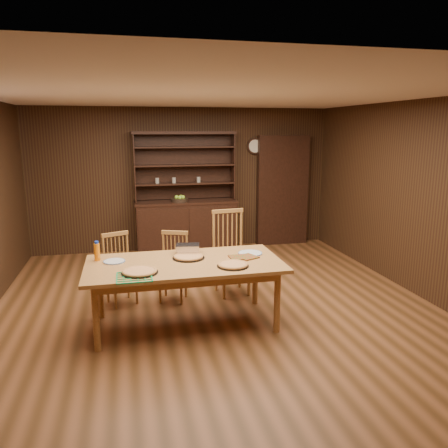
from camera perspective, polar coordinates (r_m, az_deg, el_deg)
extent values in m
plane|color=brown|center=(5.59, -0.84, -11.03)|extent=(6.00, 6.00, 0.00)
plane|color=white|center=(5.15, -0.94, 16.61)|extent=(6.00, 6.00, 0.00)
plane|color=#382411|center=(8.14, -5.29, 5.81)|extent=(5.50, 0.00, 5.50)
plane|color=#382411|center=(2.46, 14.00, -9.87)|extent=(5.50, 0.00, 5.50)
plane|color=#382411|center=(6.37, 24.13, 2.98)|extent=(0.00, 6.00, 6.00)
cube|color=black|center=(8.03, -4.93, -0.43)|extent=(1.80, 0.50, 0.90)
cube|color=black|center=(7.94, -4.99, 2.88)|extent=(1.84, 0.52, 0.04)
cube|color=black|center=(8.09, -5.30, 7.55)|extent=(1.80, 0.02, 1.20)
cube|color=black|center=(7.87, -11.64, 7.22)|extent=(0.02, 0.32, 1.20)
cube|color=black|center=(8.11, 1.15, 7.61)|extent=(0.02, 0.32, 1.20)
cube|color=black|center=(7.91, -5.24, 11.79)|extent=(1.84, 0.34, 0.05)
cylinder|color=gray|center=(7.91, -8.73, 5.62)|extent=(0.07, 0.07, 0.10)
cylinder|color=gray|center=(7.94, -6.56, 5.71)|extent=(0.07, 0.07, 0.10)
cube|color=black|center=(8.54, 7.61, 4.36)|extent=(1.00, 0.18, 2.10)
cylinder|color=black|center=(8.34, 4.04, 10.12)|extent=(0.30, 0.04, 0.30)
cylinder|color=beige|center=(8.32, 4.09, 10.11)|extent=(0.24, 0.01, 0.24)
cube|color=#B7763F|center=(4.94, -5.17, -5.21)|extent=(2.18, 1.09, 0.04)
cylinder|color=#B7763F|center=(4.66, -16.38, -11.71)|extent=(0.07, 0.07, 0.71)
cylinder|color=#B7763F|center=(5.43, -15.89, -8.20)|extent=(0.07, 0.07, 0.71)
cylinder|color=#B7763F|center=(4.91, 6.95, -10.04)|extent=(0.07, 0.07, 0.71)
cylinder|color=#B7763F|center=(5.64, 4.10, -6.96)|extent=(0.07, 0.07, 0.71)
cube|color=#A46C38|center=(5.78, -13.26, -6.51)|extent=(0.48, 0.47, 0.04)
cylinder|color=#A46C38|center=(5.68, -14.00, -9.04)|extent=(0.03, 0.03, 0.36)
cylinder|color=#A46C38|center=(5.92, -14.95, -8.22)|extent=(0.03, 0.03, 0.36)
cylinder|color=#A46C38|center=(5.78, -11.33, -8.53)|extent=(0.03, 0.03, 0.36)
cylinder|color=#A46C38|center=(6.01, -12.38, -7.75)|extent=(0.03, 0.03, 0.36)
cube|color=#A46C38|center=(5.78, -14.08, -1.29)|extent=(0.34, 0.17, 0.05)
cube|color=#A46C38|center=(5.77, -6.71, -6.35)|extent=(0.47, 0.46, 0.04)
cylinder|color=#A46C38|center=(5.75, -8.37, -8.56)|extent=(0.03, 0.03, 0.36)
cylinder|color=#A46C38|center=(5.99, -7.65, -7.68)|extent=(0.03, 0.03, 0.36)
cylinder|color=#A46C38|center=(5.68, -5.61, -8.75)|extent=(0.03, 0.03, 0.36)
cylinder|color=#A46C38|center=(5.92, -5.00, -7.85)|extent=(0.03, 0.03, 0.36)
cube|color=#A46C38|center=(5.77, -6.45, -1.12)|extent=(0.34, 0.16, 0.05)
cube|color=#A46C38|center=(5.94, 1.09, -4.63)|extent=(0.52, 0.50, 0.04)
cylinder|color=#A46C38|center=(5.81, 0.00, -7.63)|extent=(0.04, 0.04, 0.46)
cylinder|color=#A46C38|center=(6.11, -1.05, -6.62)|extent=(0.04, 0.04, 0.46)
cylinder|color=#A46C38|center=(5.93, 3.28, -7.22)|extent=(0.04, 0.04, 0.46)
cylinder|color=#A46C38|center=(6.23, 2.09, -6.26)|extent=(0.04, 0.04, 0.46)
cube|color=#A46C38|center=(5.96, 0.47, 1.71)|extent=(0.45, 0.09, 0.05)
cylinder|color=black|center=(4.64, -10.95, -6.26)|extent=(0.38, 0.38, 0.01)
cylinder|color=tan|center=(4.63, -10.96, -6.08)|extent=(0.35, 0.35, 0.02)
torus|color=#C68847|center=(4.63, -10.96, -6.08)|extent=(0.36, 0.36, 0.03)
cylinder|color=black|center=(4.77, 1.17, -5.49)|extent=(0.35, 0.35, 0.01)
cylinder|color=tan|center=(4.77, 1.17, -5.32)|extent=(0.32, 0.32, 0.02)
torus|color=#C68847|center=(4.77, 1.17, -5.32)|extent=(0.33, 0.33, 0.03)
cylinder|color=black|center=(5.08, -4.66, -4.42)|extent=(0.37, 0.37, 0.01)
cylinder|color=tan|center=(5.07, -4.66, -4.26)|extent=(0.34, 0.34, 0.02)
torus|color=#C68847|center=(5.07, -4.66, -4.26)|extent=(0.34, 0.34, 0.03)
cylinder|color=beige|center=(5.07, -14.14, -4.76)|extent=(0.24, 0.24, 0.01)
torus|color=#2E4E8A|center=(5.07, -14.14, -4.73)|extent=(0.24, 0.24, 0.01)
cylinder|color=beige|center=(5.25, 3.44, -3.83)|extent=(0.29, 0.29, 0.01)
torus|color=#2E4E8A|center=(5.25, 3.44, -3.80)|extent=(0.29, 0.29, 0.01)
cube|color=silver|center=(5.26, -4.76, -3.27)|extent=(0.31, 0.24, 0.11)
cylinder|color=orange|center=(5.15, -16.25, -3.55)|extent=(0.06, 0.06, 0.20)
cylinder|color=#1534AB|center=(5.13, -16.32, -2.32)|extent=(0.04, 0.04, 0.03)
cube|color=#A71713|center=(5.09, 3.09, -4.32)|extent=(0.27, 0.27, 0.02)
cube|color=#A71713|center=(5.07, 1.95, -4.38)|extent=(0.22, 0.22, 0.02)
cylinder|color=black|center=(7.87, -5.83, 3.14)|extent=(0.31, 0.31, 0.06)
sphere|color=#97D538|center=(7.85, -6.21, 3.49)|extent=(0.08, 0.08, 0.08)
sphere|color=#97D538|center=(7.89, -5.65, 3.54)|extent=(0.08, 0.08, 0.08)
sphere|color=#97D538|center=(7.81, -5.80, 3.45)|extent=(0.08, 0.08, 0.08)
sphere|color=#97D538|center=(7.85, -5.39, 3.50)|extent=(0.08, 0.08, 0.08)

